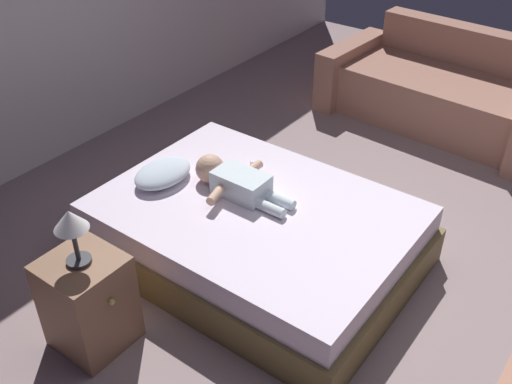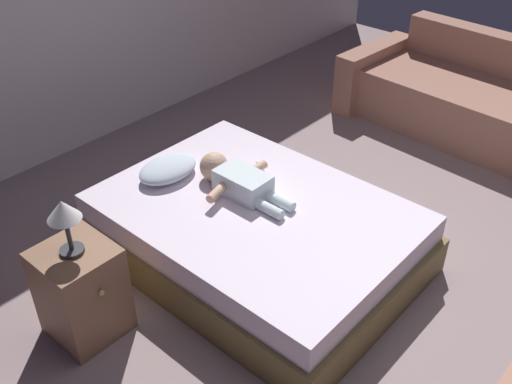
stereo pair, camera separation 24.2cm
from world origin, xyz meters
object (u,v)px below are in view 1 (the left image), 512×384
object	(u,v)px
toothbrush	(255,167)
couch	(443,92)
bed	(256,233)
baby	(233,180)
pillow	(163,173)
nightstand	(89,302)
lamp	(71,225)

from	to	relation	value
toothbrush	couch	size ratio (longest dim) A/B	0.07
bed	baby	bearing A→B (deg)	77.85
bed	toothbrush	xyz separation A→B (m)	(0.33, 0.25, 0.22)
pillow	nightstand	xyz separation A→B (m)	(-0.92, -0.34, -0.19)
couch	lamp	size ratio (longest dim) A/B	6.45
bed	pillow	bearing A→B (deg)	101.47
baby	toothbrush	world-z (taller)	baby
bed	toothbrush	distance (m)	0.47
pillow	toothbrush	distance (m)	0.60
nightstand	lamp	world-z (taller)	lamp
bed	lamp	xyz separation A→B (m)	(-1.05, 0.30, 0.58)
baby	lamp	distance (m)	1.14
toothbrush	nightstand	bearing A→B (deg)	178.07
pillow	lamp	bearing A→B (deg)	-159.83
baby	nightstand	size ratio (longest dim) A/B	1.25
bed	toothbrush	size ratio (longest dim) A/B	13.68
bed	baby	xyz separation A→B (m)	(0.04, 0.21, 0.28)
toothbrush	nightstand	xyz separation A→B (m)	(-1.38, 0.05, -0.14)
baby	couch	distance (m)	2.49
pillow	couch	distance (m)	2.75
bed	nightstand	size ratio (longest dim) A/B	3.44
pillow	couch	xyz separation A→B (m)	(2.62, -0.83, -0.19)
toothbrush	couch	distance (m)	2.21
bed	baby	size ratio (longest dim) A/B	2.74
lamp	toothbrush	bearing A→B (deg)	-1.94
nightstand	couch	bearing A→B (deg)	-7.85
pillow	lamp	world-z (taller)	lamp
pillow	lamp	size ratio (longest dim) A/B	1.31
bed	couch	xyz separation A→B (m)	(2.49, -0.19, 0.07)
nightstand	lamp	bearing A→B (deg)	90.00
toothbrush	nightstand	world-z (taller)	nightstand
baby	lamp	world-z (taller)	lamp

